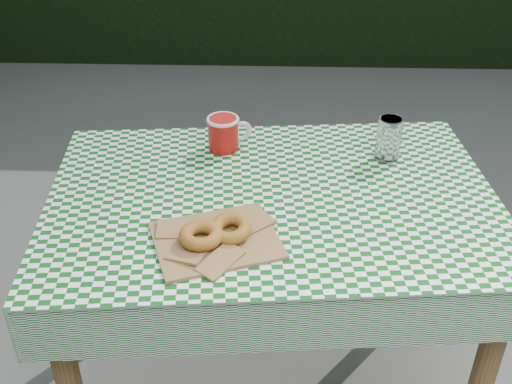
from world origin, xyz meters
TOP-DOWN VIEW (x-y plane):
  - table at (-0.18, 0.09)m, footprint 1.19×0.85m
  - tablecloth at (-0.18, 0.09)m, footprint 1.22×0.87m
  - paper_bag at (-0.31, -0.11)m, footprint 0.34×0.30m
  - bagel_front at (-0.34, -0.13)m, footprint 0.14×0.14m
  - bagel_back at (-0.28, -0.10)m, footprint 0.14×0.14m
  - coffee_mug at (-0.33, 0.33)m, footprint 0.22×0.22m
  - drinking_glass at (0.14, 0.29)m, footprint 0.08×0.08m

SIDE VIEW (x-z plane):
  - table at x=-0.18m, z-range 0.00..0.75m
  - tablecloth at x=-0.18m, z-range 0.75..0.76m
  - paper_bag at x=-0.31m, z-range 0.76..0.77m
  - bagel_back at x=-0.28m, z-range 0.77..0.80m
  - bagel_front at x=-0.34m, z-range 0.77..0.80m
  - coffee_mug at x=-0.33m, z-range 0.76..0.85m
  - drinking_glass at x=0.14m, z-range 0.76..0.88m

